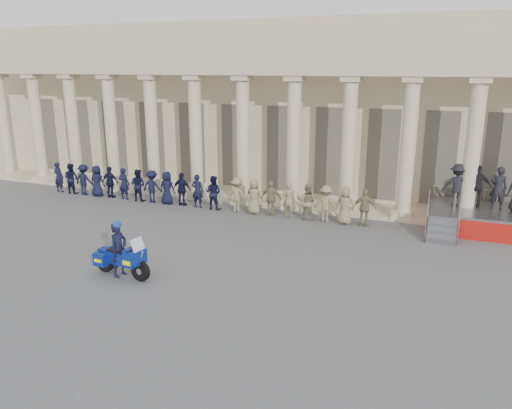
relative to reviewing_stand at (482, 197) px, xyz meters
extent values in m
plane|color=#4C4C4E|center=(-9.65, -7.75, -1.43)|extent=(90.00, 90.00, 0.00)
cube|color=#BCAC8D|center=(-9.65, 7.25, 3.07)|extent=(40.00, 10.00, 9.00)
cube|color=#BCAC8D|center=(-9.65, 1.05, -1.36)|extent=(40.00, 2.60, 0.15)
cube|color=#BCAC8D|center=(-9.65, 0.25, 5.36)|extent=(35.80, 1.00, 1.00)
cube|color=#BCAC8D|center=(-9.65, 0.25, 6.46)|extent=(35.80, 1.00, 1.20)
cube|color=#BCAC8D|center=(-26.55, 0.25, -1.13)|extent=(0.90, 0.90, 0.30)
cylinder|color=#BCAC8D|center=(-26.55, 0.25, 1.82)|extent=(0.64, 0.64, 5.60)
cube|color=#BCAC8D|center=(-23.95, 0.25, -1.13)|extent=(0.90, 0.90, 0.30)
cylinder|color=#BCAC8D|center=(-23.95, 0.25, 1.82)|extent=(0.64, 0.64, 5.60)
cube|color=#BCAC8D|center=(-23.95, 0.25, 4.74)|extent=(0.85, 0.85, 0.24)
cube|color=#BCAC8D|center=(-21.35, 0.25, -1.13)|extent=(0.90, 0.90, 0.30)
cylinder|color=#BCAC8D|center=(-21.35, 0.25, 1.82)|extent=(0.64, 0.64, 5.60)
cube|color=#BCAC8D|center=(-21.35, 0.25, 4.74)|extent=(0.85, 0.85, 0.24)
cube|color=#BCAC8D|center=(-18.75, 0.25, -1.13)|extent=(0.90, 0.90, 0.30)
cylinder|color=#BCAC8D|center=(-18.75, 0.25, 1.82)|extent=(0.64, 0.64, 5.60)
cube|color=#BCAC8D|center=(-18.75, 0.25, 4.74)|extent=(0.85, 0.85, 0.24)
cube|color=#BCAC8D|center=(-16.15, 0.25, -1.13)|extent=(0.90, 0.90, 0.30)
cylinder|color=#BCAC8D|center=(-16.15, 0.25, 1.82)|extent=(0.64, 0.64, 5.60)
cube|color=#BCAC8D|center=(-16.15, 0.25, 4.74)|extent=(0.85, 0.85, 0.24)
cube|color=#BCAC8D|center=(-13.55, 0.25, -1.13)|extent=(0.90, 0.90, 0.30)
cylinder|color=#BCAC8D|center=(-13.55, 0.25, 1.82)|extent=(0.64, 0.64, 5.60)
cube|color=#BCAC8D|center=(-13.55, 0.25, 4.74)|extent=(0.85, 0.85, 0.24)
cube|color=#BCAC8D|center=(-10.95, 0.25, -1.13)|extent=(0.90, 0.90, 0.30)
cylinder|color=#BCAC8D|center=(-10.95, 0.25, 1.82)|extent=(0.64, 0.64, 5.60)
cube|color=#BCAC8D|center=(-10.95, 0.25, 4.74)|extent=(0.85, 0.85, 0.24)
cube|color=#BCAC8D|center=(-8.35, 0.25, -1.13)|extent=(0.90, 0.90, 0.30)
cylinder|color=#BCAC8D|center=(-8.35, 0.25, 1.82)|extent=(0.64, 0.64, 5.60)
cube|color=#BCAC8D|center=(-8.35, 0.25, 4.74)|extent=(0.85, 0.85, 0.24)
cube|color=#BCAC8D|center=(-5.75, 0.25, -1.13)|extent=(0.90, 0.90, 0.30)
cylinder|color=#BCAC8D|center=(-5.75, 0.25, 1.82)|extent=(0.64, 0.64, 5.60)
cube|color=#BCAC8D|center=(-5.75, 0.25, 4.74)|extent=(0.85, 0.85, 0.24)
cube|color=#BCAC8D|center=(-3.15, 0.25, -1.13)|extent=(0.90, 0.90, 0.30)
cylinder|color=#BCAC8D|center=(-3.15, 0.25, 1.82)|extent=(0.64, 0.64, 5.60)
cube|color=#BCAC8D|center=(-3.15, 0.25, 4.74)|extent=(0.85, 0.85, 0.24)
cube|color=#BCAC8D|center=(-0.55, 0.25, -1.13)|extent=(0.90, 0.90, 0.30)
cylinder|color=#BCAC8D|center=(-0.55, 0.25, 1.82)|extent=(0.64, 0.64, 5.60)
cube|color=#BCAC8D|center=(-0.55, 0.25, 4.74)|extent=(0.85, 0.85, 0.24)
cube|color=black|center=(-25.25, 2.27, 1.12)|extent=(1.30, 0.12, 4.20)
cube|color=black|center=(-22.65, 2.27, 1.12)|extent=(1.30, 0.12, 4.20)
cube|color=black|center=(-20.05, 2.27, 1.12)|extent=(1.30, 0.12, 4.20)
cube|color=black|center=(-17.45, 2.27, 1.12)|extent=(1.30, 0.12, 4.20)
cube|color=black|center=(-14.85, 2.27, 1.12)|extent=(1.30, 0.12, 4.20)
cube|color=black|center=(-12.25, 2.27, 1.12)|extent=(1.30, 0.12, 4.20)
cube|color=black|center=(-9.65, 2.27, 1.12)|extent=(1.30, 0.12, 4.20)
cube|color=black|center=(-7.05, 2.27, 1.12)|extent=(1.30, 0.12, 4.20)
cube|color=black|center=(-4.45, 2.27, 1.12)|extent=(1.30, 0.12, 4.20)
cube|color=black|center=(-1.85, 2.27, 1.12)|extent=(1.30, 0.12, 4.20)
cube|color=black|center=(0.75, 2.27, 1.12)|extent=(1.30, 0.12, 4.20)
imported|color=black|center=(-21.27, -1.32, -0.60)|extent=(0.61, 0.40, 1.66)
imported|color=black|center=(-20.41, -1.32, -0.60)|extent=(0.81, 0.63, 1.66)
imported|color=black|center=(-19.56, -1.32, -0.60)|extent=(1.07, 0.62, 1.66)
imported|color=black|center=(-18.70, -1.32, -0.60)|extent=(0.81, 0.53, 1.66)
imported|color=black|center=(-17.84, -1.32, -0.60)|extent=(0.97, 0.41, 1.66)
imported|color=black|center=(-16.99, -1.32, -0.60)|extent=(0.61, 0.40, 1.66)
imported|color=black|center=(-16.13, -1.32, -0.60)|extent=(0.81, 0.63, 1.66)
imported|color=black|center=(-15.27, -1.32, -0.60)|extent=(1.07, 0.62, 1.66)
imported|color=black|center=(-14.42, -1.32, -0.60)|extent=(0.81, 0.53, 1.66)
imported|color=black|center=(-13.56, -1.32, -0.60)|extent=(0.97, 0.41, 1.66)
imported|color=black|center=(-12.70, -1.32, -0.60)|extent=(0.61, 0.40, 1.66)
imported|color=black|center=(-11.84, -1.32, -0.60)|extent=(0.81, 0.63, 1.66)
imported|color=#7C7455|center=(-10.59, -1.32, -0.60)|extent=(1.07, 0.62, 1.66)
imported|color=#7C7455|center=(-9.73, -1.32, -0.60)|extent=(0.81, 0.53, 1.66)
imported|color=#7C7455|center=(-8.87, -1.32, -0.60)|extent=(0.97, 0.41, 1.66)
imported|color=#7C7455|center=(-8.02, -1.32, -0.60)|extent=(0.61, 0.40, 1.66)
imported|color=#7C7455|center=(-7.16, -1.32, -0.60)|extent=(0.81, 0.63, 1.66)
imported|color=#7C7455|center=(-6.30, -1.32, -0.60)|extent=(1.07, 0.62, 1.66)
imported|color=#7C7455|center=(-5.44, -1.32, -0.60)|extent=(0.81, 0.53, 1.66)
imported|color=#7C7455|center=(-4.59, -1.32, -0.60)|extent=(0.97, 0.41, 1.66)
cube|color=gray|center=(0.21, 0.00, -0.58)|extent=(4.44, 3.17, 0.10)
cube|color=#A2110D|center=(0.21, -1.56, -1.03)|extent=(4.44, 0.04, 0.80)
cube|color=#A2110D|center=(-2.00, 0.00, -1.03)|extent=(0.04, 3.17, 0.80)
cube|color=gray|center=(-1.42, -2.48, -1.32)|extent=(1.10, 0.28, 0.22)
cube|color=gray|center=(-1.42, -2.20, -1.09)|extent=(1.10, 0.28, 0.22)
cube|color=gray|center=(-1.42, -1.92, -0.87)|extent=(1.10, 0.28, 0.22)
cube|color=gray|center=(-1.42, -1.64, -0.64)|extent=(1.10, 0.28, 0.22)
cylinder|color=gray|center=(0.21, 1.54, -0.03)|extent=(4.44, 0.04, 0.04)
imported|color=black|center=(-0.99, 0.20, 0.38)|extent=(1.18, 0.68, 1.82)
imported|color=black|center=(-0.19, 0.20, 0.38)|extent=(1.07, 0.45, 1.82)
imported|color=black|center=(0.61, 0.20, 0.38)|extent=(0.67, 0.44, 1.82)
cylinder|color=black|center=(-10.31, -9.75, -1.09)|extent=(0.70, 0.24, 0.69)
cylinder|color=black|center=(-11.86, -9.54, -1.09)|extent=(0.70, 0.24, 0.69)
cube|color=navy|center=(-11.03, -9.65, -0.78)|extent=(1.25, 0.59, 0.40)
cube|color=navy|center=(-10.51, -9.72, -0.62)|extent=(0.64, 0.61, 0.47)
cube|color=silver|center=(-10.51, -9.72, -0.86)|extent=(0.27, 0.34, 0.13)
cube|color=#B2BFCC|center=(-10.34, -9.74, -0.26)|extent=(0.28, 0.50, 0.56)
cube|color=black|center=(-11.24, -9.62, -0.58)|extent=(0.72, 0.44, 0.10)
cube|color=navy|center=(-11.80, -9.55, -0.70)|extent=(0.41, 0.40, 0.23)
cube|color=navy|center=(-11.74, -9.89, -0.86)|extent=(0.50, 0.29, 0.42)
cube|color=#DEE20B|center=(-11.74, -9.89, -0.86)|extent=(0.34, 0.29, 0.10)
cube|color=navy|center=(-11.66, -9.23, -0.86)|extent=(0.50, 0.29, 0.42)
cube|color=#DEE20B|center=(-11.66, -9.23, -0.86)|extent=(0.34, 0.29, 0.10)
cylinder|color=silver|center=(-11.51, -9.34, -1.12)|extent=(0.63, 0.19, 0.10)
cylinder|color=black|center=(-10.51, -9.72, -0.37)|extent=(0.13, 0.73, 0.04)
imported|color=black|center=(-11.18, -9.63, -0.52)|extent=(0.52, 0.71, 1.81)
sphere|color=navy|center=(-11.18, -9.63, 0.33)|extent=(0.28, 0.28, 0.28)
camera|label=1|loc=(-1.39, -22.23, 5.27)|focal=35.00mm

